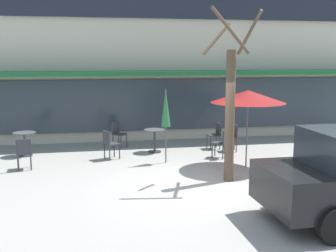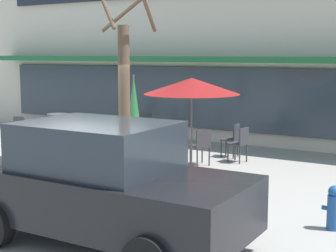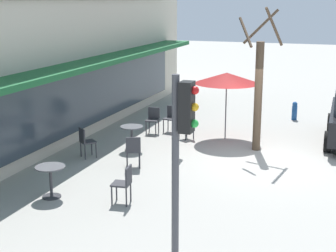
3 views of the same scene
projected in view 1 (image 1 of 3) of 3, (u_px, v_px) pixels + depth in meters
ground_plane at (193, 187)px, 10.19m from camera, size 80.00×80.00×0.00m
building_facade at (140, 48)px, 19.29m from camera, size 20.00×9.10×7.02m
cafe_table_near_wall at (155, 137)px, 13.88m from camera, size 0.70×0.70×0.76m
cafe_table_streetside at (25, 140)px, 13.35m from camera, size 0.70×0.70×0.76m
patio_umbrella_green_folded at (248, 97)px, 11.77m from camera, size 2.10×2.10×2.20m
patio_umbrella_cream_folded at (166, 108)px, 12.30m from camera, size 0.28×0.28×2.20m
cafe_chair_0 at (221, 141)px, 13.08m from camera, size 0.55×0.55×0.89m
cafe_chair_1 at (233, 136)px, 14.00m from camera, size 0.45×0.45×0.89m
cafe_chair_2 at (24, 151)px, 11.67m from camera, size 0.45×0.45×0.89m
cafe_chair_3 at (216, 134)px, 14.41m from camera, size 0.43×0.43×0.89m
cafe_chair_4 at (118, 133)px, 14.60m from camera, size 0.56×0.56×0.89m
cafe_chair_5 at (110, 142)px, 12.92m from camera, size 0.53×0.53×0.89m
street_tree at (230, 107)px, 10.46m from camera, size 1.32×1.34×4.30m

